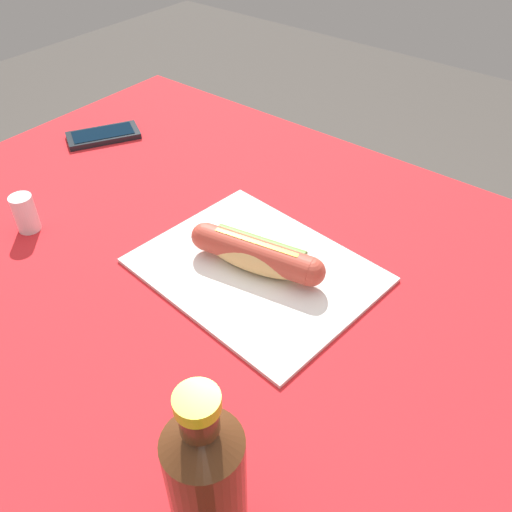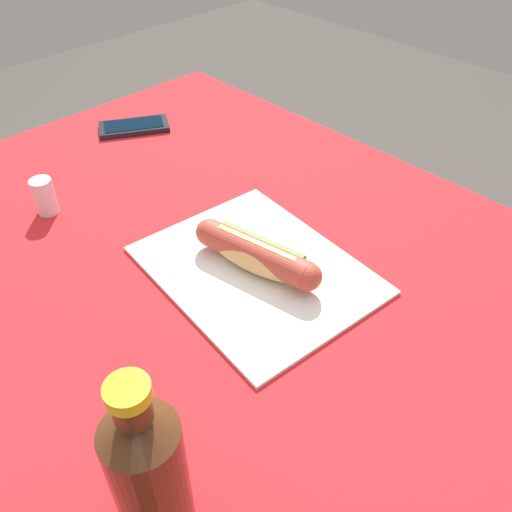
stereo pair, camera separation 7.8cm
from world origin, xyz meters
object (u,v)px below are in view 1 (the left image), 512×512
soda_bottle (207,487)px  salt_shaker (25,213)px  hot_dog (256,254)px  cell_phone (103,135)px

soda_bottle → salt_shaker: 0.59m
hot_dog → cell_phone: bearing=165.9°
cell_phone → salt_shaker: size_ratio=2.53×
cell_phone → soda_bottle: 0.84m
salt_shaker → hot_dog: bearing=22.8°
hot_dog → salt_shaker: size_ratio=3.36×
salt_shaker → cell_phone: bearing=118.3°
hot_dog → salt_shaker: 0.38m
salt_shaker → soda_bottle: bearing=-17.4°
cell_phone → salt_shaker: salt_shaker is taller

